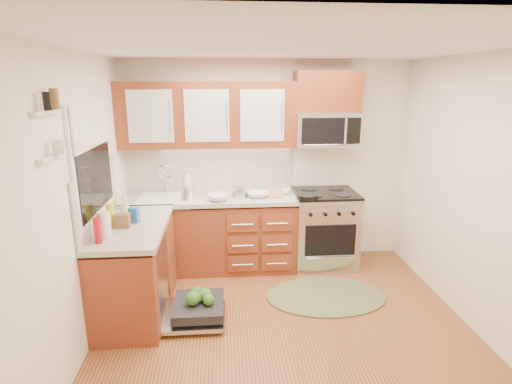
{
  "coord_description": "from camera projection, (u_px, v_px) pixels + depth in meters",
  "views": [
    {
      "loc": [
        -0.54,
        -3.17,
        2.25
      ],
      "look_at": [
        -0.22,
        0.85,
        1.13
      ],
      "focal_mm": 28.0,
      "sensor_mm": 36.0,
      "label": 1
    }
  ],
  "objects": [
    {
      "name": "wall_right",
      "position": [
        488.0,
        200.0,
        3.49
      ],
      "size": [
        0.04,
        3.5,
        2.5
      ],
      "primitive_type": "cube",
      "color": "white",
      "rests_on": "ground"
    },
    {
      "name": "stock_pot",
      "position": [
        239.0,
        192.0,
        4.73
      ],
      "size": [
        0.26,
        0.26,
        0.12
      ],
      "primitive_type": "cylinder",
      "rotation": [
        0.0,
        0.0,
        0.42
      ],
      "color": "silver",
      "rests_on": "countertop_back"
    },
    {
      "name": "red_bottle",
      "position": [
        98.0,
        230.0,
        3.36
      ],
      "size": [
        0.07,
        0.07,
        0.23
      ],
      "primitive_type": "cylinder",
      "rotation": [
        0.0,
        0.0,
        -0.22
      ],
      "color": "red",
      "rests_on": "countertop_left"
    },
    {
      "name": "floor",
      "position": [
        287.0,
        334.0,
        3.68
      ],
      "size": [
        3.5,
        3.5,
        0.0
      ],
      "primitive_type": "plane",
      "color": "brown",
      "rests_on": "ground"
    },
    {
      "name": "bowl_a",
      "position": [
        258.0,
        195.0,
        4.73
      ],
      "size": [
        0.27,
        0.27,
        0.06
      ],
      "primitive_type": "imported",
      "rotation": [
        0.0,
        0.0,
        -0.11
      ],
      "color": "#999999",
      "rests_on": "countertop_back"
    },
    {
      "name": "skillet",
      "position": [
        307.0,
        196.0,
        4.59
      ],
      "size": [
        0.32,
        0.32,
        0.05
      ],
      "primitive_type": "cylinder",
      "rotation": [
        0.0,
        0.0,
        0.41
      ],
      "color": "black",
      "rests_on": "range"
    },
    {
      "name": "range",
      "position": [
        324.0,
        229.0,
        4.98
      ],
      "size": [
        0.76,
        0.64,
        0.95
      ],
      "primitive_type": null,
      "color": "silver",
      "rests_on": "ground"
    },
    {
      "name": "shelf_lower",
      "position": [
        53.0,
        156.0,
        2.75
      ],
      "size": [
        0.04,
        0.4,
        0.03
      ],
      "primitive_type": "cube",
      "color": "white",
      "rests_on": "ground"
    },
    {
      "name": "soap_bottle_a",
      "position": [
        188.0,
        180.0,
        4.94
      ],
      "size": [
        0.14,
        0.14,
        0.28
      ],
      "primitive_type": "imported",
      "rotation": [
        0.0,
        0.0,
        -0.27
      ],
      "color": "#999999",
      "rests_on": "countertop_back"
    },
    {
      "name": "ceiling",
      "position": [
        294.0,
        47.0,
        3.02
      ],
      "size": [
        3.5,
        3.5,
        0.0
      ],
      "primitive_type": "plane",
      "rotation": [
        3.14,
        0.0,
        0.0
      ],
      "color": "white",
      "rests_on": "ground"
    },
    {
      "name": "dishwasher",
      "position": [
        195.0,
        310.0,
        3.88
      ],
      "size": [
        0.7,
        0.6,
        0.2
      ],
      "primitive_type": null,
      "color": "silver",
      "rests_on": "ground"
    },
    {
      "name": "paper_towel_roll",
      "position": [
        104.0,
        225.0,
        3.48
      ],
      "size": [
        0.11,
        0.11,
        0.24
      ],
      "primitive_type": "cylinder",
      "rotation": [
        0.0,
        0.0,
        0.02
      ],
      "color": "white",
      "rests_on": "countertop_left"
    },
    {
      "name": "cabinet_over_mw",
      "position": [
        327.0,
        92.0,
        4.68
      ],
      "size": [
        0.76,
        0.35,
        0.47
      ],
      "primitive_type": "cube",
      "color": "maroon",
      "rests_on": "ground"
    },
    {
      "name": "window_blind",
      "position": [
        91.0,
        125.0,
        3.53
      ],
      "size": [
        0.02,
        0.96,
        0.4
      ],
      "primitive_type": "cube",
      "color": "white",
      "rests_on": "ground"
    },
    {
      "name": "upper_cabinets",
      "position": [
        208.0,
        115.0,
        4.64
      ],
      "size": [
        2.05,
        0.35,
        0.75
      ],
      "primitive_type": null,
      "color": "maroon",
      "rests_on": "ground"
    },
    {
      "name": "window",
      "position": [
        93.0,
        161.0,
        3.62
      ],
      "size": [
        0.03,
        1.05,
        1.05
      ],
      "primitive_type": null,
      "color": "white",
      "rests_on": "ground"
    },
    {
      "name": "countertop_back",
      "position": [
        210.0,
        198.0,
        4.77
      ],
      "size": [
        2.07,
        0.64,
        0.05
      ],
      "primitive_type": "cube",
      "color": "#B5B2A6",
      "rests_on": "base_cabinet_back"
    },
    {
      "name": "wall_back",
      "position": [
        267.0,
        164.0,
        5.03
      ],
      "size": [
        3.5,
        0.04,
        2.5
      ],
      "primitive_type": "cube",
      "color": "white",
      "rests_on": "ground"
    },
    {
      "name": "cutting_board",
      "position": [
        270.0,
        195.0,
        4.77
      ],
      "size": [
        0.31,
        0.22,
        0.02
      ],
      "primitive_type": "cube",
      "rotation": [
        0.0,
        0.0,
        -0.08
      ],
      "color": "#B97A54",
      "rests_on": "countertop_back"
    },
    {
      "name": "blue_carton",
      "position": [
        134.0,
        215.0,
        3.86
      ],
      "size": [
        0.11,
        0.08,
        0.15
      ],
      "primitive_type": "cube",
      "rotation": [
        0.0,
        0.0,
        -0.3
      ],
      "color": "blue",
      "rests_on": "countertop_left"
    },
    {
      "name": "wall_front",
      "position": [
        358.0,
        328.0,
        1.67
      ],
      "size": [
        3.5,
        0.04,
        2.5
      ],
      "primitive_type": "cube",
      "color": "white",
      "rests_on": "ground"
    },
    {
      "name": "backsplash_back",
      "position": [
        210.0,
        168.0,
        4.97
      ],
      "size": [
        2.05,
        0.02,
        0.57
      ],
      "primitive_type": "cube",
      "color": "#B8B3A5",
      "rests_on": "ground"
    },
    {
      "name": "mustard_bottle",
      "position": [
        111.0,
        215.0,
        3.75
      ],
      "size": [
        0.08,
        0.08,
        0.22
      ],
      "primitive_type": "cylinder",
      "rotation": [
        0.0,
        0.0,
        0.17
      ],
      "color": "yellow",
      "rests_on": "countertop_left"
    },
    {
      "name": "base_cabinet_back",
      "position": [
        211.0,
        235.0,
        4.91
      ],
      "size": [
        2.05,
        0.6,
        0.85
      ],
      "primitive_type": "cube",
      "color": "maroon",
      "rests_on": "ground"
    },
    {
      "name": "wall_left",
      "position": [
        75.0,
        210.0,
        3.21
      ],
      "size": [
        0.04,
        3.5,
        2.5
      ],
      "primitive_type": "cube",
      "color": "white",
      "rests_on": "ground"
    },
    {
      "name": "canister",
      "position": [
        185.0,
        194.0,
        4.54
      ],
      "size": [
        0.14,
        0.14,
        0.17
      ],
      "primitive_type": "cylinder",
      "rotation": [
        0.0,
        0.0,
        -0.37
      ],
      "color": "silver",
      "rests_on": "countertop_back"
    },
    {
      "name": "cup",
      "position": [
        286.0,
        191.0,
        4.84
      ],
      "size": [
        0.11,
        0.11,
        0.09
      ],
      "primitive_type": "imported",
      "rotation": [
        0.0,
        0.0,
        -0.02
      ],
      "color": "#999999",
      "rests_on": "countertop_back"
    },
    {
      "name": "countertop_left",
      "position": [
        132.0,
        227.0,
        3.84
      ],
      "size": [
        0.64,
        1.27,
        0.05
      ],
      "primitive_type": "cube",
      "color": "#B5B2A6",
      "rests_on": "base_cabinet_left"
    },
    {
      "name": "soap_bottle_b",
      "position": [
        125.0,
        201.0,
        4.28
      ],
      "size": [
        0.09,
        0.1,
        0.18
      ],
      "primitive_type": "imported",
      "rotation": [
        0.0,
        0.0,
        0.21
      ],
      "color": "#999999",
      "rests_on": "countertop_left"
    },
    {
      "name": "rug",
      "position": [
        326.0,
        296.0,
        4.31
      ],
      "size": [
        1.52,
        1.28,
        0.02
      ],
      "primitive_type": null,
      "rotation": [
        0.0,
        0.0,
        0.4
      ],
      "color": "#666A3D",
      "rests_on": "ground"
    },
    {
      "name": "bowl_b",
      "position": [
        218.0,
        198.0,
        4.58
      ],
      "size": [
        0.31,
        0.31,
        0.08
      ],
      "primitive_type": "imported",
      "rotation": [
        0.0,
        0.0,
        -0.35
      ],
      "color": "#999999",
      "rests_on": "countertop_back"
    },
    {
      "name": "backsplash_left",
      "position": [
        97.0,
        197.0,
        3.73
      ],
      "size": [
        0.02,
        1.25,
        0.57
      ],
      "primitive_type": "cube",
      "color": "#B8B3A5",
      "rests_on": "ground"
    },
    {
      "name": "sink",
      "position": [
        166.0,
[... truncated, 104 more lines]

